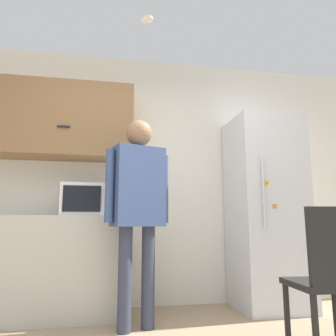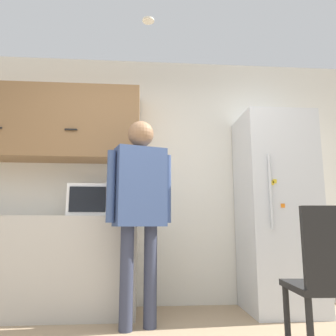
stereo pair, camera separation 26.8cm
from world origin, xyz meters
name	(u,v)px [view 1 (the left image)]	position (x,y,z in m)	size (l,w,h in m)	color
back_wall	(144,176)	(0.00, 2.08, 1.35)	(6.00, 0.06, 2.70)	silver
counter	(15,267)	(-1.18, 1.76, 0.45)	(2.05, 0.57, 0.91)	#BCB7AD
upper_cabinets	(30,119)	(-1.18, 1.86, 1.86)	(2.05, 0.40, 0.76)	olive
microwave	(88,200)	(-0.57, 1.74, 1.05)	(0.47, 0.41, 0.30)	white
person	(138,197)	(-0.13, 1.29, 1.06)	(0.55, 0.34, 1.73)	#33384C
refrigerator	(266,211)	(1.24, 1.72, 0.97)	(0.68, 0.68, 1.94)	silver
chair	(330,274)	(1.02, 0.46, 0.51)	(0.45, 0.45, 0.93)	black
ceiling_light	(147,19)	(-0.08, 1.23, 2.68)	(0.11, 0.11, 0.01)	white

